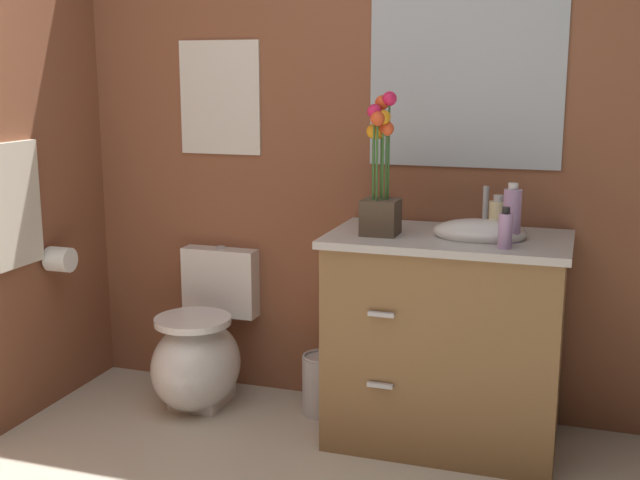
{
  "coord_description": "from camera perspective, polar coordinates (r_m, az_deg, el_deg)",
  "views": [
    {
      "loc": [
        0.98,
        -1.6,
        1.49
      ],
      "look_at": [
        -0.03,
        1.45,
        0.82
      ],
      "focal_mm": 45.21,
      "sensor_mm": 36.0,
      "label": 1
    }
  ],
  "objects": [
    {
      "name": "toilet_paper_roll",
      "position": [
        3.74,
        -17.92,
        -1.31
      ],
      "size": [
        0.11,
        0.11,
        0.11
      ],
      "primitive_type": "cylinder",
      "rotation": [
        0.0,
        1.57,
        0.0
      ],
      "color": "white"
    },
    {
      "name": "hand_wash_bottle",
      "position": [
        3.22,
        12.47,
        1.57
      ],
      "size": [
        0.07,
        0.07,
        0.16
      ],
      "color": "beige",
      "rests_on": "vanity_cabinet"
    },
    {
      "name": "soap_bottle",
      "position": [
        2.99,
        12.98,
        0.7
      ],
      "size": [
        0.05,
        0.05,
        0.15
      ],
      "color": "#B28CBF",
      "rests_on": "vanity_cabinet"
    },
    {
      "name": "lotion_bottle",
      "position": [
        3.11,
        13.43,
        1.75
      ],
      "size": [
        0.07,
        0.07,
        0.22
      ],
      "color": "#B28CBF",
      "rests_on": "vanity_cabinet"
    },
    {
      "name": "wall_mirror",
      "position": [
        3.43,
        10.23,
        10.93
      ],
      "size": [
        0.8,
        0.01,
        0.7
      ],
      "primitive_type": "cube",
      "color": "#B2BCC6"
    },
    {
      "name": "wall_back",
      "position": [
        3.52,
        5.55,
        7.82
      ],
      "size": [
        3.96,
        0.05,
        2.5
      ],
      "primitive_type": "cube",
      "color": "brown",
      "rests_on": "ground_plane"
    },
    {
      "name": "toilet",
      "position": [
        3.73,
        -8.44,
        -7.9
      ],
      "size": [
        0.38,
        0.59,
        0.69
      ],
      "color": "white",
      "rests_on": "ground_plane"
    },
    {
      "name": "vanity_cabinet",
      "position": [
        3.3,
        8.9,
        -6.82
      ],
      "size": [
        0.94,
        0.56,
        1.04
      ],
      "color": "brown",
      "rests_on": "ground_plane"
    },
    {
      "name": "hanging_towel",
      "position": [
        3.57,
        -20.73,
        2.34
      ],
      "size": [
        0.03,
        0.28,
        0.52
      ],
      "primitive_type": "cube",
      "color": "beige"
    },
    {
      "name": "wall_poster",
      "position": [
        3.75,
        -7.11,
        9.96
      ],
      "size": [
        0.39,
        0.01,
        0.51
      ],
      "primitive_type": "cube",
      "color": "silver"
    },
    {
      "name": "trash_bin",
      "position": [
        3.62,
        0.18,
        -10.14
      ],
      "size": [
        0.18,
        0.18,
        0.27
      ],
      "color": "#B7B7BC",
      "rests_on": "ground_plane"
    },
    {
      "name": "flower_vase",
      "position": [
        3.15,
        4.31,
        4.05
      ],
      "size": [
        0.14,
        0.14,
        0.56
      ],
      "color": "#4C3D2D",
      "rests_on": "vanity_cabinet"
    }
  ]
}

